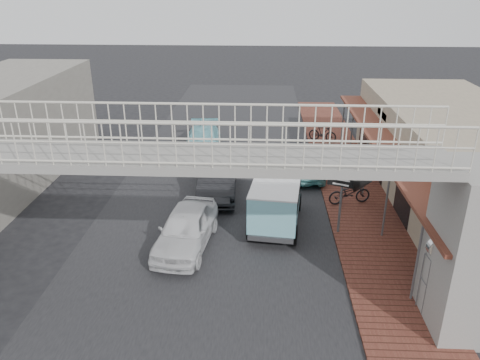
# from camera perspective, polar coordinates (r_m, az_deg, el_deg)

# --- Properties ---
(ground) EXTENTS (120.00, 120.00, 0.00)m
(ground) POSITION_cam_1_polar(r_m,az_deg,el_deg) (18.23, -4.13, -8.05)
(ground) COLOR black
(ground) RESTS_ON ground
(road_strip) EXTENTS (10.00, 60.00, 0.01)m
(road_strip) POSITION_cam_1_polar(r_m,az_deg,el_deg) (18.23, -4.13, -8.04)
(road_strip) COLOR black
(road_strip) RESTS_ON ground
(sidewalk) EXTENTS (3.00, 40.00, 0.10)m
(sidewalk) POSITION_cam_1_polar(r_m,az_deg,el_deg) (21.18, 14.64, -3.93)
(sidewalk) COLOR brown
(sidewalk) RESTS_ON ground
(shophouse_row) EXTENTS (7.20, 18.00, 4.00)m
(shophouse_row) POSITION_cam_1_polar(r_m,az_deg,el_deg) (22.65, 25.79, 1.66)
(shophouse_row) COLOR gray
(shophouse_row) RESTS_ON ground
(footbridge) EXTENTS (16.40, 2.40, 6.34)m
(footbridge) POSITION_cam_1_polar(r_m,az_deg,el_deg) (13.22, -6.53, -5.24)
(footbridge) COLOR gray
(footbridge) RESTS_ON ground
(white_hatchback) EXTENTS (2.32, 4.66, 1.53)m
(white_hatchback) POSITION_cam_1_polar(r_m,az_deg,el_deg) (17.94, -6.60, -5.88)
(white_hatchback) COLOR silver
(white_hatchback) RESTS_ON ground
(dark_sedan) EXTENTS (1.91, 4.98, 1.62)m
(dark_sedan) POSITION_cam_1_polar(r_m,az_deg,el_deg) (22.25, -2.72, 0.36)
(dark_sedan) COLOR black
(dark_sedan) RESTS_ON ground
(angkot_curb) EXTENTS (2.09, 4.32, 1.19)m
(angkot_curb) POSITION_cam_1_polar(r_m,az_deg,el_deg) (24.61, 7.61, 1.92)
(angkot_curb) COLOR #6CBABC
(angkot_curb) RESTS_ON ground
(angkot_far) EXTENTS (2.34, 5.09, 1.44)m
(angkot_far) POSITION_cam_1_polar(r_m,az_deg,el_deg) (27.75, -4.56, 4.82)
(angkot_far) COLOR #79C6D1
(angkot_far) RESTS_ON ground
(angkot_van) EXTENTS (2.38, 4.41, 2.07)m
(angkot_van) POSITION_cam_1_polar(r_m,az_deg,el_deg) (19.14, 4.45, -1.99)
(angkot_van) COLOR black
(angkot_van) RESTS_ON ground
(motorcycle_near) EXTENTS (2.07, 1.15, 1.03)m
(motorcycle_near) POSITION_cam_1_polar(r_m,az_deg,el_deg) (21.62, 13.20, -1.54)
(motorcycle_near) COLOR black
(motorcycle_near) RESTS_ON sidewalk
(motorcycle_far) EXTENTS (1.82, 1.15, 1.06)m
(motorcycle_far) POSITION_cam_1_polar(r_m,az_deg,el_deg) (29.81, 10.03, 5.66)
(motorcycle_far) COLOR black
(motorcycle_far) RESTS_ON sidewalk
(street_clock) EXTENTS (0.63, 0.53, 2.51)m
(street_clock) POSITION_cam_1_polar(r_m,az_deg,el_deg) (14.87, 22.86, -8.02)
(street_clock) COLOR #59595B
(street_clock) RESTS_ON sidewalk
(arrow_sign) EXTENTS (1.78, 1.21, 2.96)m
(arrow_sign) POSITION_cam_1_polar(r_m,az_deg,el_deg) (18.18, 14.62, -0.06)
(arrow_sign) COLOR #59595B
(arrow_sign) RESTS_ON sidewalk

